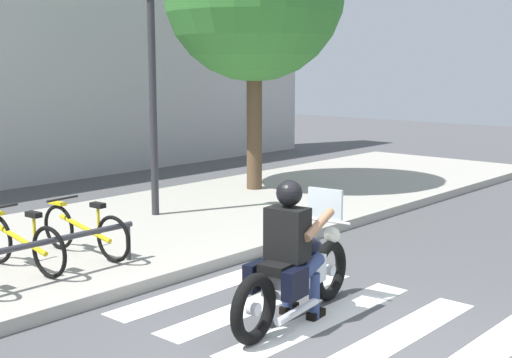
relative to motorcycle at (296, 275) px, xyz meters
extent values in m
cube|color=#A8A399|center=(-0.54, 3.99, -0.39)|extent=(24.00, 4.40, 0.15)
cube|color=white|center=(0.18, -1.00, -0.46)|extent=(2.80, 0.40, 0.01)
cube|color=white|center=(0.18, -0.20, -0.46)|extent=(2.80, 0.40, 0.01)
cube|color=white|center=(0.18, 0.60, -0.46)|extent=(2.80, 0.40, 0.01)
cube|color=white|center=(0.18, 1.40, -0.46)|extent=(2.80, 0.40, 0.01)
torus|color=black|center=(0.72, 0.10, -0.13)|extent=(0.68, 0.21, 0.67)
cylinder|color=silver|center=(0.72, 0.10, -0.13)|extent=(0.13, 0.12, 0.12)
torus|color=black|center=(-0.74, -0.10, -0.13)|extent=(0.68, 0.21, 0.67)
cylinder|color=silver|center=(-0.74, -0.10, -0.13)|extent=(0.13, 0.12, 0.12)
cube|color=silver|center=(-0.01, 0.00, 0.01)|extent=(0.84, 0.39, 0.28)
ellipsoid|color=black|center=(0.19, 0.03, 0.23)|extent=(0.55, 0.35, 0.22)
cube|color=black|center=(-0.21, -0.03, 0.16)|extent=(0.59, 0.35, 0.10)
cube|color=black|center=(-0.40, 0.17, 0.05)|extent=(0.33, 0.16, 0.28)
cube|color=black|center=(-0.34, -0.27, 0.05)|extent=(0.33, 0.16, 0.28)
cylinder|color=silver|center=(0.58, 0.08, 0.45)|extent=(0.11, 0.62, 0.03)
sphere|color=white|center=(0.77, 0.11, 0.25)|extent=(0.18, 0.18, 0.18)
cube|color=silver|center=(0.61, 0.09, 0.63)|extent=(0.09, 0.40, 0.32)
cylinder|color=silver|center=(-0.23, -0.21, -0.27)|extent=(0.74, 0.18, 0.08)
cube|color=black|center=(-0.16, -0.02, 0.46)|extent=(0.31, 0.43, 0.52)
sphere|color=black|center=(-0.13, -0.01, 0.86)|extent=(0.26, 0.26, 0.26)
cylinder|color=#9E7051|center=(0.04, 0.23, 0.53)|extent=(0.53, 0.16, 0.26)
cylinder|color=#9E7051|center=(0.10, -0.21, 0.53)|extent=(0.53, 0.16, 0.26)
cylinder|color=navy|center=(-0.03, 0.16, 0.10)|extent=(0.46, 0.20, 0.24)
cylinder|color=navy|center=(0.09, 0.18, -0.23)|extent=(0.11, 0.11, 0.48)
cube|color=black|center=(0.13, 0.18, -0.43)|extent=(0.25, 0.13, 0.08)
cylinder|color=navy|center=(0.01, -0.16, 0.10)|extent=(0.46, 0.20, 0.24)
cylinder|color=navy|center=(0.13, -0.14, -0.23)|extent=(0.11, 0.11, 0.48)
cube|color=black|center=(0.17, -0.14, -0.43)|extent=(0.25, 0.13, 0.08)
torus|color=black|center=(-1.15, 2.64, -0.01)|extent=(0.10, 0.61, 0.61)
cylinder|color=gold|center=(-1.19, 3.15, 0.05)|extent=(0.13, 0.91, 0.25)
cylinder|color=gold|center=(-1.17, 2.89, 0.21)|extent=(0.04, 0.04, 0.37)
cube|color=black|center=(-1.17, 2.89, 0.40)|extent=(0.12, 0.21, 0.06)
cylinder|color=black|center=(-1.23, 3.55, 0.40)|extent=(0.48, 0.07, 0.03)
torus|color=black|center=(-0.36, 3.67, -0.02)|extent=(0.09, 0.59, 0.59)
torus|color=black|center=(-0.28, 2.62, -0.02)|extent=(0.09, 0.59, 0.59)
cylinder|color=gold|center=(-0.32, 3.15, 0.04)|extent=(0.13, 0.95, 0.26)
cylinder|color=gold|center=(-0.30, 2.88, 0.19)|extent=(0.04, 0.04, 0.36)
cube|color=black|center=(-0.30, 2.88, 0.37)|extent=(0.12, 0.21, 0.06)
cylinder|color=black|center=(-0.35, 3.57, 0.37)|extent=(0.48, 0.07, 0.03)
cube|color=gold|center=(-0.36, 3.67, 0.30)|extent=(0.10, 0.29, 0.04)
cylinder|color=#333338|center=(-1.63, 2.60, 0.13)|extent=(3.23, 0.07, 0.07)
cylinder|color=#333338|center=(-0.07, 2.60, -0.09)|extent=(0.06, 0.06, 0.45)
cylinder|color=#2D2D33|center=(1.90, 4.39, 1.31)|extent=(0.12, 0.12, 3.56)
cylinder|color=brown|center=(4.76, 4.79, 0.90)|extent=(0.30, 0.30, 2.75)
camera|label=1|loc=(-5.33, -4.19, 2.09)|focal=49.01mm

